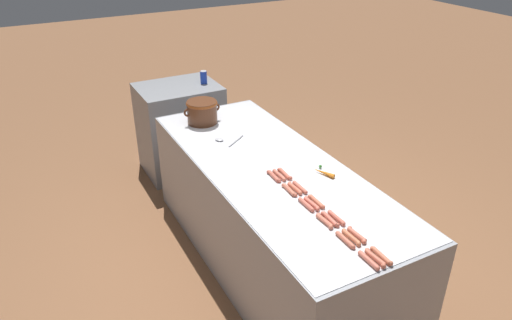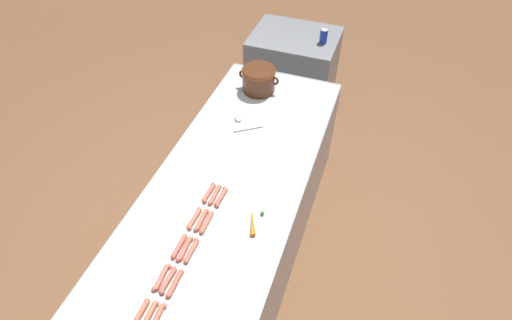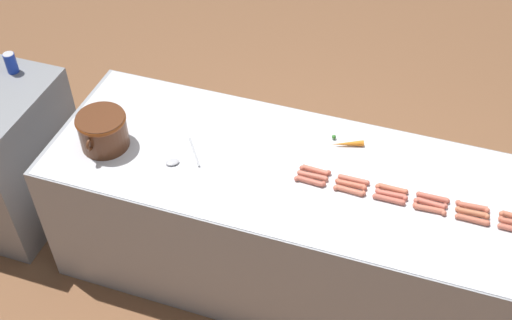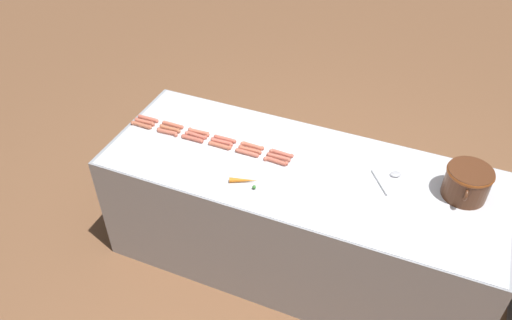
{
  "view_description": "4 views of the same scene",
  "coord_description": "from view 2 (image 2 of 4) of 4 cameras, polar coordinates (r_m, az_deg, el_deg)",
  "views": [
    {
      "loc": [
        -1.48,
        -2.55,
        2.47
      ],
      "look_at": [
        -0.07,
        0.1,
        0.87
      ],
      "focal_mm": 33.5,
      "sensor_mm": 36.0,
      "label": 1
    },
    {
      "loc": [
        0.7,
        -1.48,
        2.72
      ],
      "look_at": [
        0.11,
        0.17,
        0.9
      ],
      "focal_mm": 27.97,
      "sensor_mm": 36.0,
      "label": 2
    },
    {
      "loc": [
        -2.21,
        -0.58,
        3.14
      ],
      "look_at": [
        -0.09,
        0.12,
        0.94
      ],
      "focal_mm": 44.71,
      "sensor_mm": 36.0,
      "label": 3
    },
    {
      "loc": [
        2.25,
        0.65,
        2.89
      ],
      "look_at": [
        0.14,
        -0.24,
        0.95
      ],
      "focal_mm": 35.5,
      "sensor_mm": 36.0,
      "label": 4
    }
  ],
  "objects": [
    {
      "name": "hot_dog_3",
      "position": [
        2.22,
        -10.94,
        -12.0
      ],
      "size": [
        0.03,
        0.16,
        0.03
      ],
      "color": "#CF6551",
      "rests_on": "griddle_counter"
    },
    {
      "name": "bean_pot",
      "position": [
        3.11,
        0.39,
        11.6
      ],
      "size": [
        0.32,
        0.26,
        0.19
      ],
      "color": "#562D19",
      "rests_on": "griddle_counter"
    },
    {
      "name": "soda_can",
      "position": [
        3.67,
        9.65,
        17.05
      ],
      "size": [
        0.07,
        0.07,
        0.13
      ],
      "color": "#1938B2",
      "rests_on": "back_cabinet"
    },
    {
      "name": "serving_spoon",
      "position": [
        2.86,
        -2.1,
        5.45
      ],
      "size": [
        0.24,
        0.19,
        0.02
      ],
      "color": "#B7B7BC",
      "rests_on": "griddle_counter"
    },
    {
      "name": "hot_dog_16",
      "position": [
        2.28,
        -7.08,
        -8.87
      ],
      "size": [
        0.03,
        0.16,
        0.03
      ],
      "color": "#D06B55",
      "rests_on": "griddle_counter"
    },
    {
      "name": "hot_dog_9",
      "position": [
        2.2,
        -10.17,
        -12.42
      ],
      "size": [
        0.03,
        0.16,
        0.03
      ],
      "color": "#D66956",
      "rests_on": "griddle_counter"
    },
    {
      "name": "hot_dog_13",
      "position": [
        2.06,
        -14.06,
        -21.15
      ],
      "size": [
        0.04,
        0.16,
        0.03
      ],
      "color": "#D06A52",
      "rests_on": "griddle_counter"
    },
    {
      "name": "hot_dog_4",
      "position": [
        2.31,
        -8.8,
        -8.23
      ],
      "size": [
        0.03,
        0.16,
        0.03
      ],
      "color": "#D87055",
      "rests_on": "griddle_counter"
    },
    {
      "name": "back_cabinet",
      "position": [
        4.02,
        5.16,
        11.6
      ],
      "size": [
        0.78,
        0.62,
        0.91
      ],
      "primitive_type": "cube",
      "color": "gray",
      "rests_on": "ground_plane"
    },
    {
      "name": "hot_dog_14",
      "position": [
        2.11,
        -11.53,
        -16.91
      ],
      "size": [
        0.03,
        0.16,
        0.03
      ],
      "color": "#CD644F",
      "rests_on": "griddle_counter"
    },
    {
      "name": "ground_plane",
      "position": [
        3.18,
        -3.04,
        -12.89
      ],
      "size": [
        20.0,
        20.0,
        0.0
      ],
      "primitive_type": "plane",
      "color": "brown"
    },
    {
      "name": "hot_dog_17",
      "position": [
        2.38,
        -5.02,
        -5.27
      ],
      "size": [
        0.04,
        0.16,
        0.03
      ],
      "color": "#D16750",
      "rests_on": "griddle_counter"
    },
    {
      "name": "hot_dog_7",
      "position": [
        2.07,
        -15.13,
        -20.77
      ],
      "size": [
        0.03,
        0.16,
        0.03
      ],
      "color": "#CB724D",
      "rests_on": "griddle_counter"
    },
    {
      "name": "carrot",
      "position": [
        2.26,
        -0.42,
        -8.84
      ],
      "size": [
        0.09,
        0.18,
        0.03
      ],
      "color": "orange",
      "rests_on": "griddle_counter"
    },
    {
      "name": "griddle_counter",
      "position": [
        2.82,
        -3.37,
        -8.43
      ],
      "size": [
        0.93,
        2.46,
        0.85
      ],
      "color": "#9EA0A5",
      "rests_on": "ground_plane"
    },
    {
      "name": "hot_dog_1",
      "position": [
        2.08,
        -16.26,
        -20.38
      ],
      "size": [
        0.03,
        0.16,
        0.03
      ],
      "color": "#D56B51",
      "rests_on": "griddle_counter"
    },
    {
      "name": "hot_dog_10",
      "position": [
        2.29,
        -7.82,
        -8.5
      ],
      "size": [
        0.03,
        0.16,
        0.03
      ],
      "color": "#CF6A4F",
      "rests_on": "griddle_counter"
    },
    {
      "name": "hot_dog_5",
      "position": [
        2.41,
        -6.76,
        -4.65
      ],
      "size": [
        0.03,
        0.16,
        0.03
      ],
      "color": "#CD6550",
      "rests_on": "griddle_counter"
    },
    {
      "name": "hot_dog_15",
      "position": [
        2.19,
        -9.19,
        -12.65
      ],
      "size": [
        0.03,
        0.16,
        0.03
      ],
      "color": "#D26C4F",
      "rests_on": "griddle_counter"
    },
    {
      "name": "hot_dog_8",
      "position": [
        2.13,
        -12.47,
        -16.4
      ],
      "size": [
        0.03,
        0.16,
        0.03
      ],
      "color": "#D06A56",
      "rests_on": "griddle_counter"
    },
    {
      "name": "hot_dog_2",
      "position": [
        2.14,
        -13.38,
        -16.02
      ],
      "size": [
        0.03,
        0.16,
        0.03
      ],
      "color": "#D76F55",
      "rests_on": "griddle_counter"
    },
    {
      "name": "hot_dog_11",
      "position": [
        2.4,
        -5.92,
        -4.96
      ],
      "size": [
        0.03,
        0.16,
        0.03
      ],
      "color": "#C96C56",
      "rests_on": "griddle_counter"
    }
  ]
}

